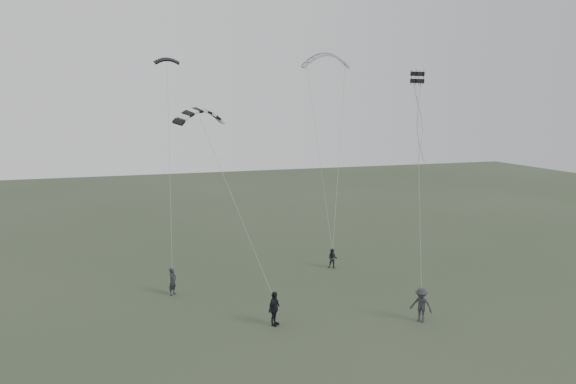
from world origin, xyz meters
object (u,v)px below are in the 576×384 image
object	(u,v)px
flyer_far	(421,305)
kite_pale_large	(326,55)
flyer_center	(274,309)
kite_striped	(200,110)
kite_box	(417,77)
kite_dark_small	(167,59)
flyer_right	(333,259)
flyer_left	(173,281)

from	to	relation	value
flyer_far	kite_pale_large	bearing A→B (deg)	136.21
flyer_center	kite_striped	xyz separation A→B (m)	(-2.79, 6.46, 10.88)
kite_box	kite_dark_small	bearing A→B (deg)	129.45
flyer_right	kite_pale_large	xyz separation A→B (m)	(1.84, 6.15, 15.48)
flyer_left	kite_box	size ratio (longest dim) A/B	2.50
flyer_left	kite_dark_small	xyz separation A→B (m)	(0.72, 5.42, 14.42)
flyer_left	flyer_far	world-z (taller)	flyer_far
kite_dark_small	kite_pale_large	bearing A→B (deg)	13.02
flyer_center	kite_box	size ratio (longest dim) A/B	2.73
flyer_right	flyer_far	size ratio (longest dim) A/B	0.75
flyer_far	kite_striped	size ratio (longest dim) A/B	0.58
flyer_right	flyer_center	bearing A→B (deg)	-94.73
kite_dark_small	kite_pale_large	xyz separation A→B (m)	(13.26, 2.97, 0.90)
kite_pale_large	kite_box	xyz separation A→B (m)	(1.18, -12.29, -2.34)
flyer_left	kite_box	distance (m)	20.33
flyer_center	kite_box	distance (m)	16.86
kite_box	flyer_far	bearing A→B (deg)	-132.35
flyer_center	kite_dark_small	world-z (taller)	kite_dark_small
flyer_far	kite_striped	world-z (taller)	kite_striped
flyer_left	kite_pale_large	size ratio (longest dim) A/B	0.44
flyer_far	flyer_center	bearing A→B (deg)	-144.67
flyer_far	kite_dark_small	distance (m)	23.68
flyer_far	kite_box	bearing A→B (deg)	115.50
flyer_right	flyer_far	xyz separation A→B (m)	(0.64, -11.31, 0.25)
flyer_right	kite_pale_large	world-z (taller)	kite_pale_large
flyer_center	kite_striped	distance (m)	12.96
kite_pale_large	kite_striped	world-z (taller)	kite_pale_large
flyer_left	flyer_far	bearing A→B (deg)	-82.90
flyer_right	kite_striped	distance (m)	15.32
kite_pale_large	kite_box	size ratio (longest dim) A/B	5.66
flyer_left	flyer_center	bearing A→B (deg)	-103.23
flyer_right	kite_pale_large	distance (m)	16.76
flyer_right	flyer_left	bearing A→B (deg)	-135.40
flyer_center	flyer_far	world-z (taller)	flyer_far
flyer_center	kite_pale_large	xyz separation A→B (m)	(9.24, 15.33, 15.25)
flyer_right	flyer_far	bearing A→B (deg)	-52.59
flyer_far	kite_striped	bearing A→B (deg)	-168.27
kite_dark_small	kite_striped	size ratio (longest dim) A/B	0.50
flyer_left	kite_striped	bearing A→B (deg)	-61.40
kite_box	kite_pale_large	bearing A→B (deg)	77.74
flyer_right	kite_box	world-z (taller)	kite_box
kite_dark_small	kite_pale_large	size ratio (longest dim) A/B	0.43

